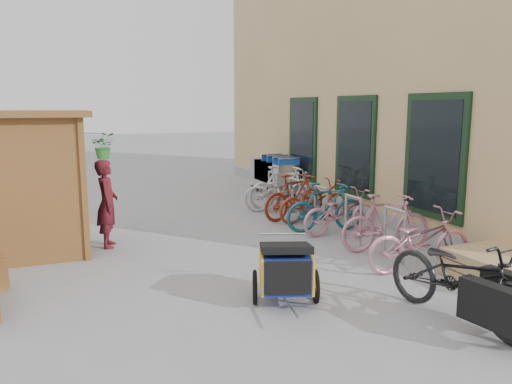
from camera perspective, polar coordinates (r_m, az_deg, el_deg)
name	(u,v)px	position (r m, az deg, el deg)	size (l,w,h in m)	color
ground	(263,278)	(7.37, 0.80, -9.79)	(80.00, 80.00, 0.00)	gray
building	(423,67)	(14.30, 18.54, 13.39)	(6.07, 13.00, 7.00)	tan
kiosk	(17,164)	(8.93, -25.68, 2.92)	(2.49, 1.65, 2.40)	brown
bike_rack	(321,203)	(10.31, 7.41, -1.23)	(0.05, 5.35, 0.86)	#A5A8AD
pallet_stack	(496,268)	(7.91, 25.76, -7.80)	(1.00, 1.20, 0.40)	tan
shopping_carts	(273,171)	(14.11, 1.95, 2.42)	(0.64, 2.15, 1.14)	silver
child_trailer	(286,268)	(6.37, 3.40, -8.62)	(0.93, 1.42, 0.83)	navy
cargo_bike	(463,279)	(6.22, 22.59, -9.15)	(0.99, 2.12, 1.07)	black
person_kiosk	(107,204)	(9.15, -16.66, -1.29)	(0.57, 0.37, 1.55)	maroon
bike_0	(419,240)	(7.95, 18.18, -5.29)	(0.62, 1.78, 0.94)	#C47F92
bike_1	(386,222)	(8.85, 14.63, -3.37)	(0.47, 1.68, 1.01)	#C47F92
bike_2	(341,212)	(9.85, 9.64, -2.25)	(0.59, 1.68, 0.88)	#C47F92
bike_3	(326,207)	(9.98, 7.99, -1.71)	(0.47, 1.65, 0.99)	#1B5C6E
bike_4	(314,201)	(10.81, 6.66, -1.02)	(0.61, 1.74, 0.91)	maroon
bike_5	(295,197)	(11.00, 4.46, -0.53)	(0.48, 1.69, 1.02)	maroon
bike_6	(283,191)	(11.82, 3.11, 0.11)	(0.65, 1.86, 0.98)	#A2A1A6
bike_7	(283,187)	(12.11, 3.10, 0.54)	(0.50, 1.76, 1.05)	silver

